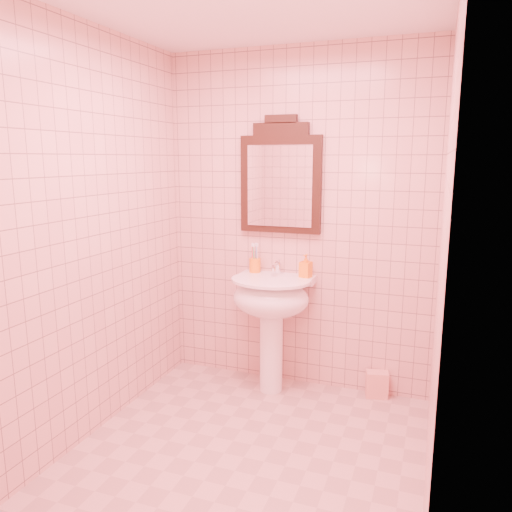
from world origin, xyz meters
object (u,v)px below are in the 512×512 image
at_px(pedestal_sink, 271,306).
at_px(soap_dispenser, 306,266).
at_px(toothbrush_cup, 255,265).
at_px(mirror, 280,179).
at_px(towel, 377,384).

xyz_separation_m(pedestal_sink, soap_dispenser, (0.22, 0.13, 0.29)).
bearing_deg(toothbrush_cup, mirror, 14.35).
relative_size(mirror, towel, 4.44).
bearing_deg(toothbrush_cup, pedestal_sink, -40.33).
distance_m(pedestal_sink, mirror, 0.93).
bearing_deg(pedestal_sink, soap_dispenser, 30.66).
bearing_deg(soap_dispenser, towel, 16.56).
relative_size(pedestal_sink, toothbrush_cup, 4.33).
distance_m(pedestal_sink, soap_dispenser, 0.38).
bearing_deg(towel, soap_dispenser, -175.95).
distance_m(mirror, soap_dispenser, 0.66).
bearing_deg(pedestal_sink, mirror, 90.00).
bearing_deg(mirror, toothbrush_cup, -165.65).
xyz_separation_m(toothbrush_cup, soap_dispenser, (0.40, -0.02, 0.03)).
bearing_deg(pedestal_sink, towel, 12.49).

